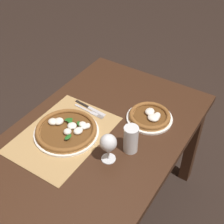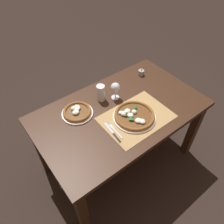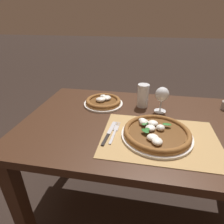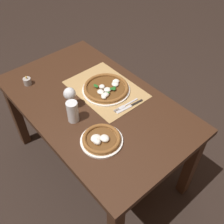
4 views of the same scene
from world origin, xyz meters
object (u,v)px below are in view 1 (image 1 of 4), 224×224
at_px(wine_glass, 108,144).
at_px(knife, 90,108).
at_px(pizza_near, 67,130).
at_px(pizza_far, 150,116).
at_px(pint_glass, 131,140).
at_px(fork, 89,111).

height_order(wine_glass, knife, wine_glass).
height_order(pizza_near, knife, pizza_near).
bearing_deg(pizza_far, pizza_near, -43.45).
bearing_deg(knife, wine_glass, 48.58).
bearing_deg(knife, pizza_near, 3.56).
bearing_deg(pizza_far, pint_glass, 4.93).
xyz_separation_m(pizza_near, pizza_far, (-0.33, 0.31, -0.00)).
bearing_deg(pizza_near, pint_glass, 103.33).
bearing_deg(pizza_near, knife, -176.44).
height_order(pint_glass, fork, pint_glass).
xyz_separation_m(pizza_near, pint_glass, (-0.08, 0.33, 0.05)).
height_order(pizza_far, fork, pizza_far).
xyz_separation_m(fork, knife, (-0.03, -0.01, 0.00)).
bearing_deg(pizza_near, pizza_far, 136.55).
bearing_deg(fork, wine_glass, 50.49).
distance_m(fork, knife, 0.03).
xyz_separation_m(pizza_far, wine_glass, (0.36, -0.04, 0.09)).
height_order(wine_glass, fork, wine_glass).
xyz_separation_m(pizza_near, wine_glass, (0.03, 0.28, 0.08)).
distance_m(wine_glass, knife, 0.40).
bearing_deg(pizza_far, wine_glass, -5.59).
height_order(pizza_far, knife, pizza_far).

